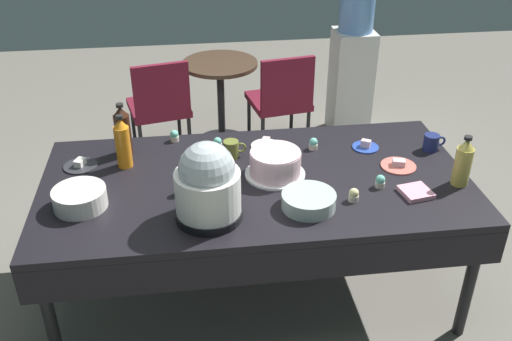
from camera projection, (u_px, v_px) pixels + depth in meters
name	position (u px, v px, depth m)	size (l,w,h in m)	color
ground	(256.00, 288.00, 3.35)	(9.00, 9.00, 0.00)	slate
potluck_table	(256.00, 189.00, 2.99)	(2.20, 1.10, 0.75)	black
frosted_layer_cake	(275.00, 164.00, 2.96)	(0.31, 0.31, 0.14)	silver
slow_cooker	(208.00, 185.00, 2.58)	(0.31, 0.31, 0.39)	black
glass_salad_bowl	(309.00, 201.00, 2.72)	(0.26, 0.26, 0.07)	#B2C6BC
ceramic_snack_bowl	(80.00, 198.00, 2.72)	(0.25, 0.25, 0.10)	silver
dessert_plate_charcoal	(80.00, 165.00, 3.07)	(0.18, 0.18, 0.04)	#2D2D33
dessert_plate_white	(266.00, 145.00, 3.26)	(0.17, 0.17, 0.05)	white
dessert_plate_coral	(398.00, 165.00, 3.07)	(0.19, 0.19, 0.04)	#E07266
dessert_plate_cobalt	(366.00, 146.00, 3.25)	(0.15, 0.15, 0.05)	#2D4CB2
cupcake_cocoa	(354.00, 195.00, 2.77)	(0.05, 0.05, 0.07)	beige
cupcake_vanilla	(313.00, 144.00, 3.22)	(0.05, 0.05, 0.07)	beige
cupcake_mint	(217.00, 143.00, 3.23)	(0.05, 0.05, 0.07)	beige
cupcake_lemon	(174.00, 136.00, 3.31)	(0.05, 0.05, 0.07)	beige
cupcake_rose	(179.00, 189.00, 2.82)	(0.05, 0.05, 0.07)	beige
cupcake_berry	(380.00, 181.00, 2.88)	(0.05, 0.05, 0.07)	beige
soda_bottle_orange_juice	(123.00, 143.00, 3.01)	(0.08, 0.08, 0.30)	orange
soda_bottle_cola	(123.00, 131.00, 3.12)	(0.09, 0.09, 0.30)	#33190F
soda_bottle_ginger_ale	(463.00, 163.00, 2.86)	(0.09, 0.09, 0.27)	gold
coffee_mug_olive	(232.00, 149.00, 3.14)	(0.13, 0.08, 0.10)	olive
coffee_mug_navy	(432.00, 142.00, 3.21)	(0.13, 0.09, 0.09)	navy
paper_napkin_stack	(416.00, 192.00, 2.83)	(0.14, 0.14, 0.02)	pink
maroon_chair_left	(160.00, 103.00, 4.41)	(0.52, 0.52, 0.85)	maroon
maroon_chair_right	(282.00, 97.00, 4.51)	(0.51, 0.51, 0.85)	maroon
round_cafe_table	(221.00, 88.00, 4.65)	(0.60, 0.60, 0.72)	#473323
water_cooler	(352.00, 67.00, 4.80)	(0.32, 0.32, 1.24)	silver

